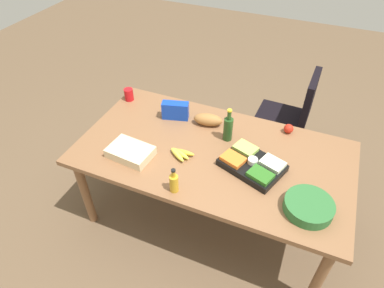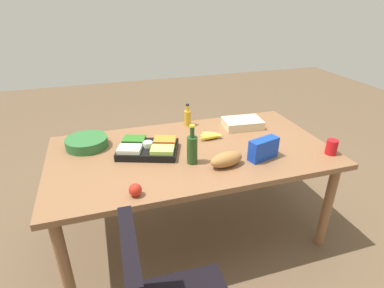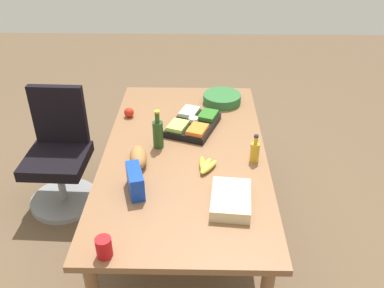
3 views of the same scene
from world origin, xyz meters
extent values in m
plane|color=brown|center=(0.00, 0.00, 0.00)|extent=(10.00, 10.00, 0.00)
cube|color=brown|center=(0.00, 0.00, 0.75)|extent=(2.05, 1.09, 0.04)
cylinder|color=brown|center=(-0.93, -0.46, 0.36)|extent=(0.07, 0.07, 0.73)
cylinder|color=brown|center=(0.93, -0.46, 0.36)|extent=(0.07, 0.07, 0.73)
cylinder|color=brown|center=(-0.93, 0.46, 0.36)|extent=(0.07, 0.07, 0.73)
cylinder|color=brown|center=(0.93, 0.46, 0.36)|extent=(0.07, 0.07, 0.73)
cylinder|color=gray|center=(0.35, 1.04, 0.03)|extent=(0.56, 0.56, 0.05)
cylinder|color=gray|center=(0.35, 1.04, 0.24)|extent=(0.06, 0.06, 0.39)
cube|color=black|center=(0.35, 1.04, 0.44)|extent=(0.50, 0.50, 0.09)
cube|color=black|center=(0.57, 1.03, 0.73)|extent=(0.07, 0.43, 0.50)
ellipsoid|color=#A06A37|center=(-0.15, 0.29, 0.82)|extent=(0.26, 0.15, 0.10)
cube|color=#123CB9|center=(-0.44, 0.27, 0.84)|extent=(0.23, 0.14, 0.15)
cube|color=black|center=(0.31, -0.05, 0.79)|extent=(0.50, 0.42, 0.05)
cube|color=orange|center=(0.18, -0.08, 0.83)|extent=(0.19, 0.17, 0.03)
cube|color=#2C6820|center=(0.40, -0.16, 0.83)|extent=(0.19, 0.17, 0.03)
cube|color=#A7CE59|center=(0.23, 0.06, 0.83)|extent=(0.19, 0.17, 0.03)
cube|color=beige|center=(0.45, -0.02, 0.83)|extent=(0.19, 0.17, 0.03)
cylinder|color=white|center=(0.31, -0.05, 0.84)|extent=(0.09, 0.09, 0.04)
cylinder|color=red|center=(-0.94, 0.36, 0.82)|extent=(0.08, 0.08, 0.11)
ellipsoid|color=#D4D244|center=(-0.22, -0.16, 0.79)|extent=(0.16, 0.12, 0.04)
ellipsoid|color=yellow|center=(-0.21, -0.14, 0.79)|extent=(0.17, 0.09, 0.04)
ellipsoid|color=yellow|center=(-0.19, -0.12, 0.79)|extent=(0.17, 0.04, 0.04)
cube|color=beige|center=(-0.55, -0.28, 0.80)|extent=(0.34, 0.25, 0.07)
cylinder|color=gold|center=(-0.11, -0.46, 0.83)|extent=(0.07, 0.07, 0.13)
cylinder|color=gold|center=(-0.11, -0.46, 0.93)|extent=(0.03, 0.03, 0.05)
cylinder|color=black|center=(-0.11, -0.46, 0.96)|extent=(0.04, 0.04, 0.01)
cylinder|color=#23461C|center=(0.05, 0.18, 0.86)|extent=(0.08, 0.08, 0.19)
cylinder|color=#23461C|center=(0.05, 0.18, 1.00)|extent=(0.03, 0.03, 0.07)
cylinder|color=gold|center=(0.05, 0.18, 1.04)|extent=(0.04, 0.04, 0.01)
cylinder|color=#2B6530|center=(0.74, -0.28, 0.81)|extent=(0.34, 0.34, 0.07)
sphere|color=red|center=(0.48, 0.45, 0.81)|extent=(0.09, 0.09, 0.08)
camera|label=1|loc=(0.57, -1.76, 2.47)|focal=31.06mm
camera|label=2|loc=(0.60, 1.95, 1.83)|focal=28.95mm
camera|label=3|loc=(-2.38, -0.10, 2.33)|focal=39.20mm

